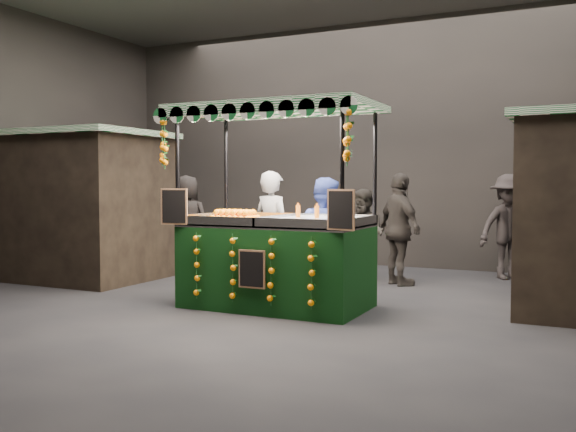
% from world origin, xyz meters
% --- Properties ---
extents(ground, '(12.00, 12.00, 0.00)m').
position_xyz_m(ground, '(0.00, 0.00, 0.00)').
color(ground, black).
rests_on(ground, ground).
extents(market_hall, '(12.10, 10.10, 5.05)m').
position_xyz_m(market_hall, '(0.00, 0.00, 3.38)').
color(market_hall, black).
rests_on(market_hall, ground).
extents(neighbour_stall_left, '(3.00, 2.20, 2.60)m').
position_xyz_m(neighbour_stall_left, '(-4.40, 1.00, 1.31)').
color(neighbour_stall_left, black).
rests_on(neighbour_stall_left, ground).
extents(juice_stall, '(2.84, 1.67, 2.75)m').
position_xyz_m(juice_stall, '(0.01, 0.12, 0.85)').
color(juice_stall, black).
rests_on(juice_stall, ground).
extents(vendor_grey, '(0.79, 0.63, 1.88)m').
position_xyz_m(vendor_grey, '(-0.56, 1.11, 0.94)').
color(vendor_grey, slate).
rests_on(vendor_grey, ground).
extents(vendor_blue, '(0.94, 0.78, 1.78)m').
position_xyz_m(vendor_blue, '(0.26, 1.18, 0.89)').
color(vendor_blue, navy).
rests_on(vendor_blue, ground).
extents(shopper_0, '(0.68, 0.52, 1.66)m').
position_xyz_m(shopper_0, '(-3.72, 1.89, 0.83)').
color(shopper_0, '#292421').
rests_on(shopper_0, ground).
extents(shopper_1, '(0.91, 0.79, 1.60)m').
position_xyz_m(shopper_1, '(0.33, 2.87, 0.80)').
color(shopper_1, '#272420').
rests_on(shopper_1, ground).
extents(shopper_2, '(1.12, 1.07, 1.87)m').
position_xyz_m(shopper_2, '(1.00, 2.69, 0.93)').
color(shopper_2, '#292521').
rests_on(shopper_2, ground).
extents(shopper_3, '(1.36, 1.30, 1.86)m').
position_xyz_m(shopper_3, '(2.57, 4.19, 0.93)').
color(shopper_3, black).
rests_on(shopper_3, ground).
extents(shopper_4, '(1.03, 0.80, 1.86)m').
position_xyz_m(shopper_4, '(-3.34, 2.84, 0.93)').
color(shopper_4, black).
rests_on(shopper_4, ground).
extents(shopper_5, '(0.76, 1.55, 1.60)m').
position_xyz_m(shopper_5, '(2.99, 3.02, 0.80)').
color(shopper_5, '#2D2924').
rests_on(shopper_5, ground).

